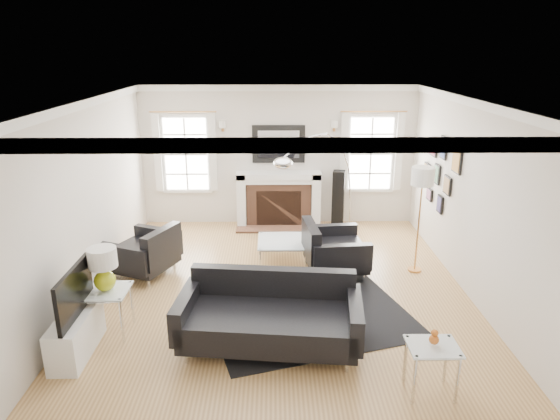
{
  "coord_description": "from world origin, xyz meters",
  "views": [
    {
      "loc": [
        -0.11,
        -6.88,
        3.48
      ],
      "look_at": [
        -0.01,
        0.3,
        1.14
      ],
      "focal_mm": 32.0,
      "sensor_mm": 36.0,
      "label": 1
    }
  ],
  "objects_px": {
    "sofa": "(270,316)",
    "coffee_table": "(283,242)",
    "armchair_left": "(146,253)",
    "arc_floor_lamp": "(319,187)",
    "armchair_right": "(331,251)",
    "gourd_lamp": "(103,266)",
    "fireplace": "(279,200)"
  },
  "relations": [
    {
      "from": "gourd_lamp",
      "to": "sofa",
      "type": "bearing_deg",
      "value": -8.18
    },
    {
      "from": "arc_floor_lamp",
      "to": "sofa",
      "type": "bearing_deg",
      "value": -105.75
    },
    {
      "from": "armchair_left",
      "to": "armchair_right",
      "type": "xyz_separation_m",
      "value": [
        2.95,
        0.02,
        0.01
      ]
    },
    {
      "from": "armchair_right",
      "to": "sofa",
      "type": "bearing_deg",
      "value": -115.62
    },
    {
      "from": "gourd_lamp",
      "to": "arc_floor_lamp",
      "type": "bearing_deg",
      "value": 42.92
    },
    {
      "from": "armchair_left",
      "to": "coffee_table",
      "type": "distance_m",
      "value": 2.25
    },
    {
      "from": "sofa",
      "to": "armchair_left",
      "type": "distance_m",
      "value": 2.82
    },
    {
      "from": "sofa",
      "to": "armchair_right",
      "type": "height_order",
      "value": "sofa"
    },
    {
      "from": "coffee_table",
      "to": "arc_floor_lamp",
      "type": "xyz_separation_m",
      "value": [
        0.64,
        0.44,
        0.85
      ]
    },
    {
      "from": "armchair_left",
      "to": "armchair_right",
      "type": "bearing_deg",
      "value": 0.38
    },
    {
      "from": "sofa",
      "to": "arc_floor_lamp",
      "type": "distance_m",
      "value": 3.19
    },
    {
      "from": "fireplace",
      "to": "sofa",
      "type": "relative_size",
      "value": 0.75
    },
    {
      "from": "coffee_table",
      "to": "armchair_left",
      "type": "bearing_deg",
      "value": -166.35
    },
    {
      "from": "armchair_right",
      "to": "coffee_table",
      "type": "height_order",
      "value": "armchair_right"
    },
    {
      "from": "arc_floor_lamp",
      "to": "coffee_table",
      "type": "bearing_deg",
      "value": -145.49
    },
    {
      "from": "sofa",
      "to": "coffee_table",
      "type": "distance_m",
      "value": 2.55
    },
    {
      "from": "armchair_right",
      "to": "fireplace",
      "type": "bearing_deg",
      "value": 109.43
    },
    {
      "from": "fireplace",
      "to": "armchair_left",
      "type": "bearing_deg",
      "value": -132.47
    },
    {
      "from": "fireplace",
      "to": "coffee_table",
      "type": "xyz_separation_m",
      "value": [
        0.05,
        -1.8,
        -0.2
      ]
    },
    {
      "from": "armchair_right",
      "to": "coffee_table",
      "type": "bearing_deg",
      "value": 146.46
    },
    {
      "from": "armchair_right",
      "to": "gourd_lamp",
      "type": "height_order",
      "value": "gourd_lamp"
    },
    {
      "from": "sofa",
      "to": "coffee_table",
      "type": "xyz_separation_m",
      "value": [
        0.2,
        2.54,
        -0.05
      ]
    },
    {
      "from": "armchair_left",
      "to": "arc_floor_lamp",
      "type": "relative_size",
      "value": 0.58
    },
    {
      "from": "fireplace",
      "to": "coffee_table",
      "type": "relative_size",
      "value": 2.05
    },
    {
      "from": "armchair_right",
      "to": "armchair_left",
      "type": "bearing_deg",
      "value": -179.62
    },
    {
      "from": "sofa",
      "to": "arc_floor_lamp",
      "type": "xyz_separation_m",
      "value": [
        0.84,
        2.98,
        0.8
      ]
    },
    {
      "from": "fireplace",
      "to": "gourd_lamp",
      "type": "xyz_separation_m",
      "value": [
        -2.2,
        -4.05,
        0.38
      ]
    },
    {
      "from": "sofa",
      "to": "arc_floor_lamp",
      "type": "relative_size",
      "value": 1.03
    },
    {
      "from": "arc_floor_lamp",
      "to": "gourd_lamp",
      "type": "bearing_deg",
      "value": -137.08
    },
    {
      "from": "gourd_lamp",
      "to": "coffee_table",
      "type": "bearing_deg",
      "value": 44.96
    },
    {
      "from": "gourd_lamp",
      "to": "arc_floor_lamp",
      "type": "distance_m",
      "value": 3.95
    },
    {
      "from": "fireplace",
      "to": "coffee_table",
      "type": "bearing_deg",
      "value": -88.54
    }
  ]
}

